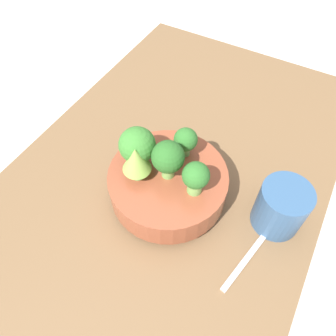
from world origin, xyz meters
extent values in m
plane|color=silver|center=(0.00, 0.00, 0.00)|extent=(6.00, 6.00, 0.00)
cube|color=brown|center=(0.00, 0.00, 0.02)|extent=(1.05, 0.62, 0.04)
cylinder|color=brown|center=(-0.02, -0.02, 0.05)|extent=(0.10, 0.10, 0.01)
cylinder|color=brown|center=(-0.02, -0.02, 0.08)|extent=(0.22, 0.22, 0.06)
cylinder|color=#7AB256|center=(-0.02, -0.02, 0.13)|extent=(0.02, 0.02, 0.03)
sphere|color=#286023|center=(-0.02, -0.02, 0.16)|extent=(0.06, 0.06, 0.06)
cylinder|color=#609347|center=(-0.05, 0.02, 0.12)|extent=(0.02, 0.02, 0.02)
cone|color=#84AD47|center=(-0.05, 0.02, 0.16)|extent=(0.05, 0.05, 0.05)
cylinder|color=#609347|center=(-0.02, 0.04, 0.12)|extent=(0.02, 0.02, 0.03)
sphere|color=#387A2D|center=(-0.02, 0.04, 0.16)|extent=(0.07, 0.07, 0.07)
cylinder|color=#7AB256|center=(-0.03, -0.08, 0.13)|extent=(0.03, 0.03, 0.03)
sphere|color=#2D6B28|center=(-0.03, -0.08, 0.16)|extent=(0.05, 0.05, 0.05)
cylinder|color=#609347|center=(0.04, -0.03, 0.12)|extent=(0.02, 0.02, 0.02)
sphere|color=#2D6B28|center=(0.04, -0.03, 0.15)|extent=(0.04, 0.04, 0.04)
cylinder|color=#33567F|center=(0.03, -0.23, 0.09)|extent=(0.09, 0.09, 0.10)
cube|color=silver|center=(-0.05, -0.21, 0.04)|extent=(0.18, 0.05, 0.01)
camera|label=1|loc=(-0.32, -0.19, 0.59)|focal=35.00mm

